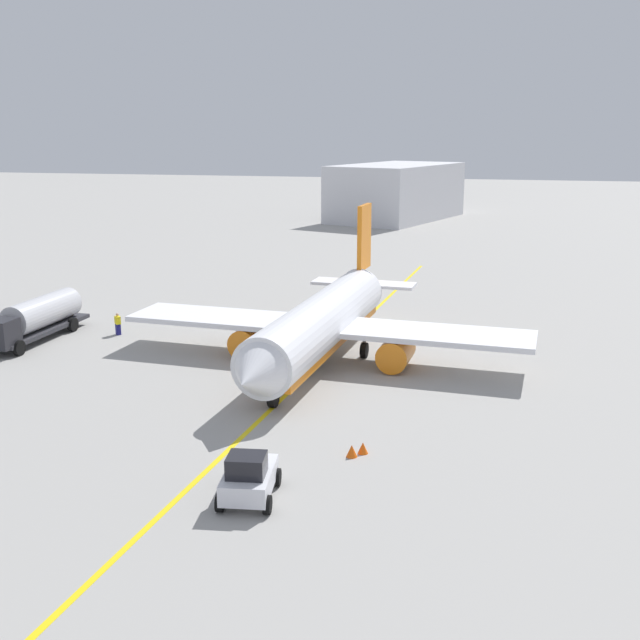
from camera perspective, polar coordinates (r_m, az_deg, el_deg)
The scene contains 9 objects.
ground_plane at distance 52.48m, azimuth 0.00°, elevation -3.18°, with size 400.00×400.00×0.00m, color #9E9B96.
airplane at distance 52.22m, azimuth 0.16°, elevation -0.27°, with size 28.43×28.46×9.62m.
fuel_tanker at distance 61.38m, azimuth -20.39°, elevation 0.15°, with size 10.79×3.05×3.15m.
pushback_tug at distance 33.72m, azimuth -5.31°, elevation -11.54°, with size 3.83×2.72×2.20m.
refueling_worker at distance 61.38m, azimuth -14.76°, elevation -0.30°, with size 0.62×0.62×1.71m.
safety_cone_nose at distance 38.30m, azimuth 3.20°, elevation -9.44°, with size 0.52×0.52×0.58m, color #F2590F.
safety_cone_wingtip at distance 37.89m, azimuth 2.37°, elevation -9.67°, with size 0.55×0.55×0.61m, color #F2590F.
distant_hangar at distance 136.57m, azimuth 5.68°, elevation 9.43°, with size 30.01×22.23×9.47m.
taxi_line_marking at distance 52.48m, azimuth 0.00°, elevation -3.17°, with size 79.45×0.30×0.01m, color yellow.
Camera 1 is at (48.82, 11.41, 15.54)m, focal length 43.16 mm.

